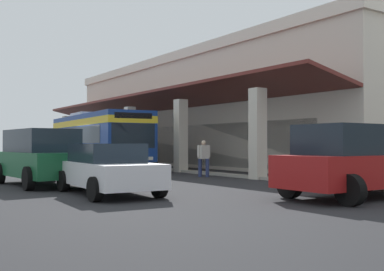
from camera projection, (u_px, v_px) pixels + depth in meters
name	position (u px, v px, depth m)	size (l,w,h in m)	color
ground	(201.00, 167.00, 29.73)	(120.00, 120.00, 0.00)	#262628
curb_strip	(131.00, 166.00, 29.30)	(35.66, 0.50, 0.12)	#9E998E
plaza_building	(249.00, 113.00, 34.71)	(30.02, 17.07, 7.44)	beige
transit_bus	(97.00, 137.00, 27.39)	(11.37, 3.41, 3.34)	navy
parked_sedan_white	(108.00, 168.00, 13.62)	(4.50, 2.20, 1.47)	silver
parked_suv_green	(41.00, 156.00, 16.58)	(4.91, 2.40, 1.97)	#195933
parked_suv_red	(358.00, 160.00, 12.69)	(2.71, 4.80, 1.97)	maroon
pedestrian	(204.00, 156.00, 20.72)	(0.43, 0.67, 1.62)	navy
potted_palm	(116.00, 155.00, 35.15)	(1.67, 1.61, 2.86)	gray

